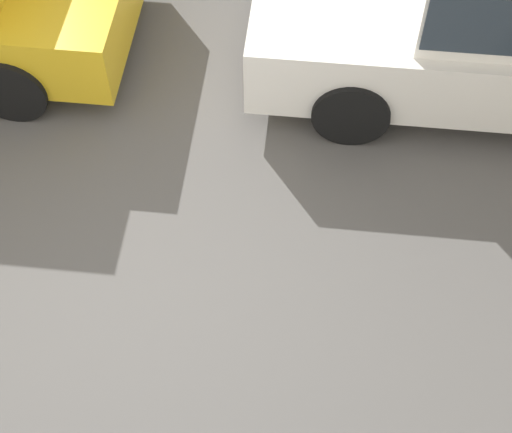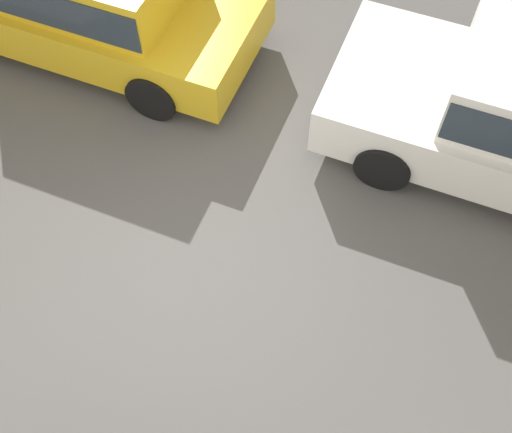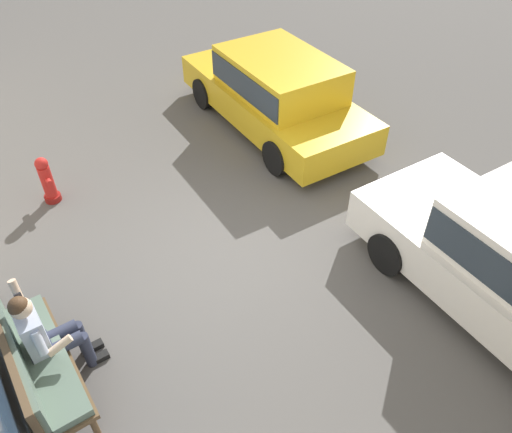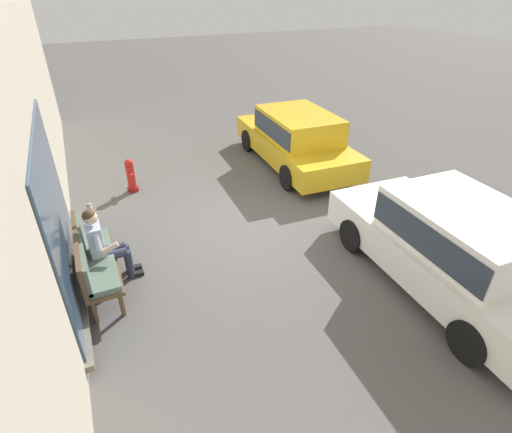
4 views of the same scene
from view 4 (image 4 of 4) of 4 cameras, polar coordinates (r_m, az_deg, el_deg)
ground_plane at (r=8.12m, az=-1.62°, el=-1.56°), size 60.00×60.00×0.00m
building_facade at (r=6.50m, az=-32.12°, el=15.58°), size 18.00×0.51×6.30m
bench at (r=6.79m, az=-22.48°, el=-5.50°), size 1.77×0.55×1.03m
person_on_phone at (r=6.83m, az=-20.93°, el=-3.60°), size 0.73×0.74×1.36m
parked_car_near at (r=6.95m, az=26.57°, el=-3.53°), size 4.40×2.04×1.50m
parked_car_mid at (r=10.71m, az=5.79°, el=11.27°), size 4.38×1.98×1.43m
fire_hydrant at (r=9.79m, az=-17.45°, el=5.56°), size 0.38×0.26×0.81m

